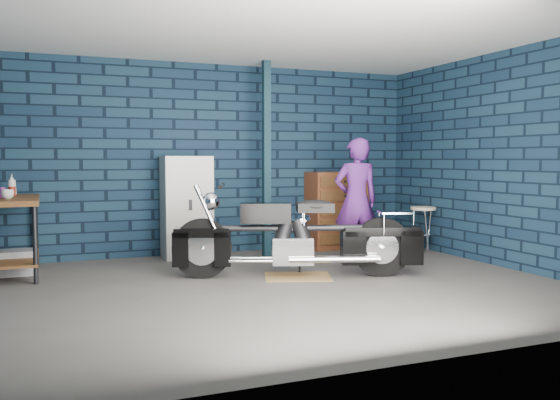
# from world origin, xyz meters

# --- Properties ---
(ground) EXTENTS (6.00, 6.00, 0.00)m
(ground) POSITION_xyz_m (0.00, 0.00, 0.00)
(ground) COLOR #484643
(ground) RESTS_ON ground
(room_walls) EXTENTS (6.02, 5.01, 2.71)m
(room_walls) POSITION_xyz_m (0.00, 0.55, 1.90)
(room_walls) COLOR #102135
(room_walls) RESTS_ON ground
(support_post) EXTENTS (0.10, 0.10, 2.70)m
(support_post) POSITION_xyz_m (0.55, 1.95, 1.35)
(support_post) COLOR #102733
(support_post) RESTS_ON ground
(workbench) EXTENTS (0.60, 1.40, 0.91)m
(workbench) POSITION_xyz_m (-2.68, 1.75, 0.46)
(workbench) COLOR brown
(workbench) RESTS_ON ground
(drip_mat) EXTENTS (0.89, 0.78, 0.01)m
(drip_mat) POSITION_xyz_m (0.36, 0.43, 0.00)
(drip_mat) COLOR olive
(drip_mat) RESTS_ON ground
(motorcycle) EXTENTS (2.51, 1.42, 1.07)m
(motorcycle) POSITION_xyz_m (0.36, 0.43, 0.54)
(motorcycle) COLOR black
(motorcycle) RESTS_ON ground
(person) EXTENTS (0.65, 0.48, 1.63)m
(person) POSITION_xyz_m (1.47, 1.05, 0.81)
(person) COLOR #521E71
(person) RESTS_ON ground
(storage_bin) EXTENTS (0.46, 0.33, 0.29)m
(storage_bin) POSITION_xyz_m (-2.66, 1.79, 0.14)
(storage_bin) COLOR gray
(storage_bin) RESTS_ON ground
(locker) EXTENTS (0.65, 0.46, 1.39)m
(locker) POSITION_xyz_m (-0.51, 2.23, 0.70)
(locker) COLOR beige
(locker) RESTS_ON ground
(tool_chest) EXTENTS (0.87, 0.48, 1.16)m
(tool_chest) POSITION_xyz_m (1.80, 2.23, 0.58)
(tool_chest) COLOR brown
(tool_chest) RESTS_ON ground
(shop_stool) EXTENTS (0.45, 0.45, 0.66)m
(shop_stool) POSITION_xyz_m (2.77, 1.41, 0.33)
(shop_stool) COLOR beige
(shop_stool) RESTS_ON ground
(cup_a) EXTENTS (0.15, 0.15, 0.11)m
(cup_a) POSITION_xyz_m (-2.71, 1.52, 0.96)
(cup_a) COLOR beige
(cup_a) RESTS_ON workbench
(mug_purple) EXTENTS (0.09, 0.09, 0.12)m
(mug_purple) POSITION_xyz_m (-2.78, 1.87, 0.97)
(mug_purple) COLOR #5E1967
(mug_purple) RESTS_ON workbench
(mug_red) EXTENTS (0.09, 0.09, 0.11)m
(mug_red) POSITION_xyz_m (-2.68, 2.07, 0.97)
(mug_red) COLOR maroon
(mug_red) RESTS_ON workbench
(bottle) EXTENTS (0.13, 0.13, 0.27)m
(bottle) POSITION_xyz_m (-2.68, 2.09, 1.04)
(bottle) COLOR gray
(bottle) RESTS_ON workbench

